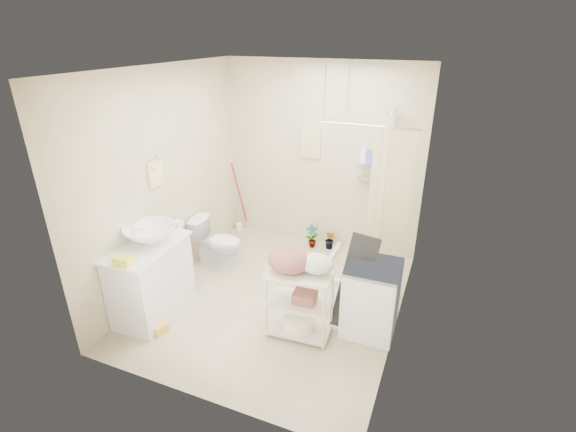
% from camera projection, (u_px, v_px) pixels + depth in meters
% --- Properties ---
extents(floor, '(3.20, 3.20, 0.00)m').
position_uv_depth(floor, '(276.00, 298.00, 4.98)').
color(floor, tan).
rests_on(floor, ground).
extents(ceiling, '(2.80, 3.20, 0.04)m').
position_uv_depth(ceiling, '(273.00, 68.00, 3.91)').
color(ceiling, silver).
rests_on(ceiling, ground).
extents(wall_back, '(2.80, 0.04, 2.60)m').
position_uv_depth(wall_back, '(321.00, 158.00, 5.79)').
color(wall_back, beige).
rests_on(wall_back, ground).
extents(wall_front, '(2.80, 0.04, 2.60)m').
position_uv_depth(wall_front, '(187.00, 270.00, 3.09)').
color(wall_front, beige).
rests_on(wall_front, ground).
extents(wall_left, '(0.04, 3.20, 2.60)m').
position_uv_depth(wall_left, '(167.00, 180.00, 4.93)').
color(wall_left, beige).
rests_on(wall_left, ground).
extents(wall_right, '(0.04, 3.20, 2.60)m').
position_uv_depth(wall_right, '(409.00, 217.00, 3.96)').
color(wall_right, beige).
rests_on(wall_right, ground).
extents(vanity, '(0.58, 0.98, 0.84)m').
position_uv_depth(vanity, '(151.00, 280.00, 4.57)').
color(vanity, silver).
rests_on(vanity, ground).
extents(sink, '(0.64, 0.64, 0.19)m').
position_uv_depth(sink, '(150.00, 234.00, 4.44)').
color(sink, white).
rests_on(sink, vanity).
extents(counter_basket, '(0.17, 0.14, 0.09)m').
position_uv_depth(counter_basket, '(123.00, 261.00, 4.04)').
color(counter_basket, yellow).
rests_on(counter_basket, vanity).
extents(floor_basket, '(0.33, 0.29, 0.15)m').
position_uv_depth(floor_basket, '(158.00, 326.00, 4.40)').
color(floor_basket, gold).
rests_on(floor_basket, ground).
extents(toilet, '(0.69, 0.43, 0.68)m').
position_uv_depth(toilet, '(218.00, 242.00, 5.57)').
color(toilet, silver).
rests_on(toilet, ground).
extents(mop, '(0.14, 0.14, 1.13)m').
position_uv_depth(mop, '(238.00, 197.00, 6.45)').
color(mop, '#B5111E').
rests_on(mop, ground).
extents(potted_plant_a, '(0.23, 0.21, 0.36)m').
position_uv_depth(potted_plant_a, '(312.00, 236.00, 6.07)').
color(potted_plant_a, brown).
rests_on(potted_plant_a, ground).
extents(potted_plant_b, '(0.21, 0.20, 0.29)m').
position_uv_depth(potted_plant_b, '(330.00, 240.00, 6.04)').
color(potted_plant_b, brown).
rests_on(potted_plant_b, ground).
extents(hanging_towel, '(0.28, 0.03, 0.42)m').
position_uv_depth(hanging_towel, '(311.00, 143.00, 5.75)').
color(hanging_towel, beige).
rests_on(hanging_towel, wall_back).
extents(towel_ring, '(0.04, 0.22, 0.34)m').
position_uv_depth(towel_ring, '(155.00, 172.00, 4.68)').
color(towel_ring, '#EFDF89').
rests_on(towel_ring, wall_left).
extents(tp_holder, '(0.08, 0.12, 0.14)m').
position_uv_depth(tp_holder, '(177.00, 224.00, 5.19)').
color(tp_holder, white).
rests_on(tp_holder, wall_left).
extents(shower, '(1.10, 1.10, 2.10)m').
position_uv_depth(shower, '(372.00, 197.00, 5.14)').
color(shower, silver).
rests_on(shower, ground).
extents(shampoo_bottle_a, '(0.11, 0.11, 0.24)m').
position_uv_depth(shampoo_bottle_a, '(364.00, 154.00, 5.45)').
color(shampoo_bottle_a, white).
rests_on(shampoo_bottle_a, shower).
extents(shampoo_bottle_b, '(0.10, 0.10, 0.19)m').
position_uv_depth(shampoo_bottle_b, '(370.00, 156.00, 5.45)').
color(shampoo_bottle_b, '#515FB5').
rests_on(shampoo_bottle_b, shower).
extents(washing_machine, '(0.54, 0.56, 0.78)m').
position_uv_depth(washing_machine, '(371.00, 298.00, 4.32)').
color(washing_machine, white).
rests_on(washing_machine, ground).
extents(laundry_rack, '(0.67, 0.42, 0.90)m').
position_uv_depth(laundry_rack, '(299.00, 297.00, 4.23)').
color(laundry_rack, beige).
rests_on(laundry_rack, ground).
extents(ironing_board, '(0.31, 0.11, 1.06)m').
position_uv_depth(ironing_board, '(355.00, 282.00, 4.33)').
color(ironing_board, black).
rests_on(ironing_board, ground).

